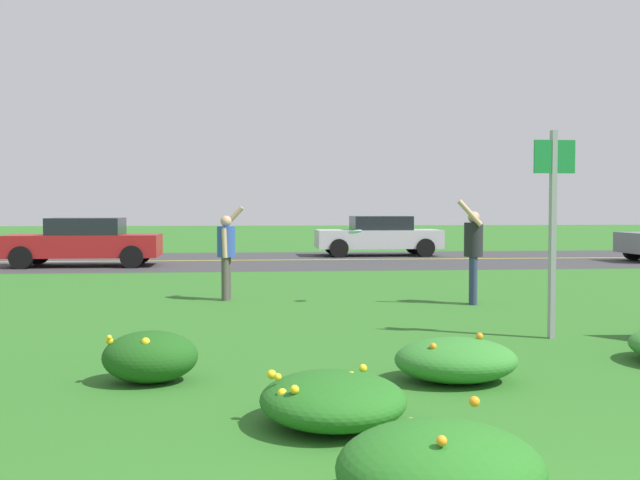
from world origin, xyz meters
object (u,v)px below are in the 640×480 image
Objects in this scene: car_silver_center_left at (379,236)px; person_thrower_blue_shirt at (226,249)px; sign_post_near_path at (553,213)px; car_red_center_right at (84,242)px; frisbee_pale_blue at (355,232)px; person_catcher_dark_shirt at (473,248)px.

person_thrower_blue_shirt is at bearing -112.32° from car_silver_center_left.
sign_post_near_path is 0.62× the size of car_red_center_right.
car_silver_center_left is at bearing 22.46° from car_red_center_right.
sign_post_near_path is at bearing -92.61° from car_silver_center_left.
person_thrower_blue_shirt is 0.40× the size of car_red_center_right.
person_catcher_dark_shirt is at bearing -7.34° from frisbee_pale_blue.
car_red_center_right is at bearing 116.92° from person_thrower_blue_shirt.
sign_post_near_path is at bearing -46.39° from person_thrower_blue_shirt.
car_red_center_right is at bearing 125.40° from frisbee_pale_blue.
person_thrower_blue_shirt reaches higher than frisbee_pale_blue.
person_thrower_blue_shirt is 9.80m from car_red_center_right.
person_catcher_dark_shirt is 2.16m from frisbee_pale_blue.
car_silver_center_left is (0.76, 13.80, -0.28)m from person_catcher_dark_shirt.
person_catcher_dark_shirt is 7.40× the size of frisbee_pale_blue.
sign_post_near_path is 3.64m from person_catcher_dark_shirt.
sign_post_near_path reaches higher than car_red_center_right.
person_thrower_blue_shirt is 13.76m from car_silver_center_left.
sign_post_near_path is at bearing -90.49° from person_catcher_dark_shirt.
person_thrower_blue_shirt is (-4.43, 4.65, -0.71)m from sign_post_near_path.
sign_post_near_path is 0.62× the size of car_silver_center_left.
car_red_center_right is (-9.66, -3.99, 0.00)m from car_silver_center_left.
car_red_center_right is (-8.87, 13.38, -0.94)m from sign_post_near_path.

